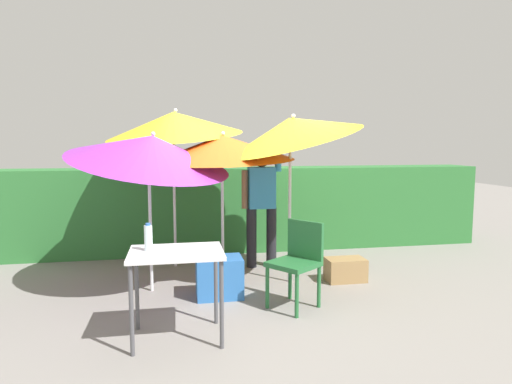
{
  "coord_description": "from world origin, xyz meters",
  "views": [
    {
      "loc": [
        -0.98,
        -5.01,
        1.7
      ],
      "look_at": [
        0.0,
        0.3,
        1.1
      ],
      "focal_mm": 30.72,
      "sensor_mm": 36.0,
      "label": 1
    }
  ],
  "objects": [
    {
      "name": "person_vendor",
      "position": [
        0.17,
        0.82,
        0.93
      ],
      "size": [
        0.55,
        0.22,
        1.88
      ],
      "color": "black",
      "rests_on": "ground_plane"
    },
    {
      "name": "ground_plane",
      "position": [
        0.0,
        0.0,
        0.0
      ],
      "size": [
        24.0,
        24.0,
        0.0
      ],
      "primitive_type": "plane",
      "color": "gray"
    },
    {
      "name": "cooler_box",
      "position": [
        -0.52,
        -0.29,
        0.22
      ],
      "size": [
        0.51,
        0.38,
        0.44
      ],
      "primitive_type": "cube",
      "color": "#2D6BB7",
      "rests_on": "ground_plane"
    },
    {
      "name": "umbrella_navy",
      "position": [
        -1.25,
        0.07,
        1.63
      ],
      "size": [
        1.89,
        1.85,
        2.07
      ],
      "color": "silver",
      "rests_on": "ground_plane"
    },
    {
      "name": "umbrella_rainbow",
      "position": [
        -0.4,
        0.42,
        1.65
      ],
      "size": [
        1.8,
        1.8,
        1.87
      ],
      "color": "silver",
      "rests_on": "ground_plane"
    },
    {
      "name": "umbrella_yellow",
      "position": [
        -0.98,
        1.03,
        1.96
      ],
      "size": [
        1.86,
        1.85,
        2.3
      ],
      "color": "silver",
      "rests_on": "ground_plane"
    },
    {
      "name": "crate_cardboard",
      "position": [
        1.07,
        -0.01,
        0.14
      ],
      "size": [
        0.48,
        0.3,
        0.28
      ],
      "primitive_type": "cube",
      "color": "#9E7A4C",
      "rests_on": "ground_plane"
    },
    {
      "name": "hedge_row",
      "position": [
        0.0,
        1.91,
        0.66
      ],
      "size": [
        8.0,
        0.7,
        1.32
      ],
      "primitive_type": "cube",
      "color": "#2D7033",
      "rests_on": "ground_plane"
    },
    {
      "name": "umbrella_orange",
      "position": [
        0.39,
        0.06,
        1.86
      ],
      "size": [
        1.68,
        1.65,
        2.26
      ],
      "color": "silver",
      "rests_on": "ground_plane"
    },
    {
      "name": "bottle_water",
      "position": [
        -1.22,
        -1.21,
        0.89
      ],
      "size": [
        0.07,
        0.07,
        0.24
      ],
      "color": "silver",
      "rests_on": "folding_table"
    },
    {
      "name": "chair_plastic",
      "position": [
        0.25,
        -0.71,
        0.51
      ],
      "size": [
        0.62,
        0.62,
        0.89
      ],
      "color": "#236633",
      "rests_on": "ground_plane"
    },
    {
      "name": "folding_table",
      "position": [
        -0.99,
        -1.27,
        0.68
      ],
      "size": [
        0.8,
        0.6,
        0.78
      ],
      "color": "#4C4C51",
      "rests_on": "ground_plane"
    }
  ]
}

